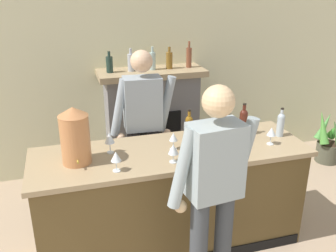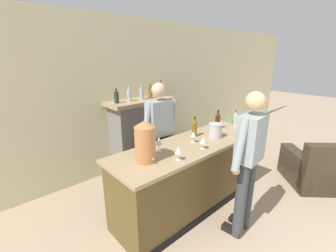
# 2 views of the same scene
# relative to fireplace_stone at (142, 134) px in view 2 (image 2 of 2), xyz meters

# --- Properties ---
(wall_back_panel) EXTENTS (12.00, 0.07, 2.75)m
(wall_back_panel) POSITION_rel_fireplace_stone_xyz_m (-0.10, 0.26, 0.69)
(wall_back_panel) COLOR beige
(wall_back_panel) RESTS_ON ground_plane
(bar_counter) EXTENTS (2.41, 0.77, 0.97)m
(bar_counter) POSITION_rel_fireplace_stone_xyz_m (-0.17, -1.44, -0.20)
(bar_counter) COLOR brown
(bar_counter) RESTS_ON ground_plane
(fireplace_stone) EXTENTS (1.27, 0.52, 1.66)m
(fireplace_stone) POSITION_rel_fireplace_stone_xyz_m (0.00, 0.00, 0.00)
(fireplace_stone) COLOR slate
(fireplace_stone) RESTS_ON ground_plane
(armchair_black) EXTENTS (1.27, 1.27, 0.84)m
(armchair_black) POSITION_rel_fireplace_stone_xyz_m (1.80, -2.53, -0.42)
(armchair_black) COLOR #382D1E
(armchair_black) RESTS_ON ground_plane
(potted_plant_corner) EXTENTS (0.41, 0.39, 0.74)m
(potted_plant_corner) POSITION_rel_fireplace_stone_xyz_m (2.36, -0.41, -0.38)
(potted_plant_corner) COLOR #4D4E3C
(potted_plant_corner) RESTS_ON ground_plane
(person_customer) EXTENTS (0.66, 0.34, 1.76)m
(person_customer) POSITION_rel_fireplace_stone_xyz_m (-0.11, -2.21, 0.29)
(person_customer) COLOR #393D41
(person_customer) RESTS_ON ground_plane
(person_bartender) EXTENTS (0.66, 0.32, 1.75)m
(person_bartender) POSITION_rel_fireplace_stone_xyz_m (-0.30, -0.88, 0.28)
(person_bartender) COLOR #34343E
(person_bartender) RESTS_ON ground_plane
(copper_dispenser) EXTENTS (0.24, 0.28, 0.47)m
(copper_dispenser) POSITION_rel_fireplace_stone_xyz_m (-0.97, -1.44, 0.52)
(copper_dispenser) COLOR #BD7846
(copper_dispenser) RESTS_ON bar_counter
(ice_bucket_steel) EXTENTS (0.20, 0.20, 0.20)m
(ice_bucket_steel) POSITION_rel_fireplace_stone_xyz_m (0.24, -1.50, 0.39)
(ice_bucket_steel) COLOR silver
(ice_bucket_steel) RESTS_ON bar_counter
(wine_bottle_merlot_tall) EXTENTS (0.08, 0.08, 0.31)m
(wine_bottle_merlot_tall) POSITION_rel_fireplace_stone_xyz_m (0.57, -1.29, 0.42)
(wine_bottle_merlot_tall) COLOR #4B1E14
(wine_bottle_merlot_tall) RESTS_ON bar_counter
(wine_bottle_cabernet_heavy) EXTENTS (0.07, 0.07, 0.29)m
(wine_bottle_cabernet_heavy) POSITION_rel_fireplace_stone_xyz_m (0.04, -1.28, 0.41)
(wine_bottle_cabernet_heavy) COLOR brown
(wine_bottle_cabernet_heavy) RESTS_ON bar_counter
(wine_bottle_rose_blush) EXTENTS (0.07, 0.07, 0.28)m
(wine_bottle_rose_blush) POSITION_rel_fireplace_stone_xyz_m (0.90, -1.42, 0.41)
(wine_bottle_rose_blush) COLOR #A5B5BD
(wine_bottle_rose_blush) RESTS_ON bar_counter
(wine_glass_mid_counter) EXTENTS (0.07, 0.07, 0.16)m
(wine_glass_mid_counter) POSITION_rel_fireplace_stone_xyz_m (-0.15, -1.43, 0.40)
(wine_glass_mid_counter) COLOR silver
(wine_glass_mid_counter) RESTS_ON bar_counter
(wine_glass_front_left) EXTENTS (0.08, 0.08, 0.16)m
(wine_glass_front_left) POSITION_rel_fireplace_stone_xyz_m (-0.69, -1.68, 0.40)
(wine_glass_front_left) COLOR silver
(wine_glass_front_left) RESTS_ON bar_counter
(wine_glass_back_row) EXTENTS (0.08, 0.08, 0.16)m
(wine_glass_back_row) POSITION_rel_fireplace_stone_xyz_m (-0.22, -1.66, 0.40)
(wine_glass_back_row) COLOR silver
(wine_glass_back_row) RESTS_ON bar_counter
(wine_glass_front_right) EXTENTS (0.08, 0.08, 0.19)m
(wine_glass_front_right) POSITION_rel_fireplace_stone_xyz_m (-0.69, -1.34, 0.42)
(wine_glass_front_right) COLOR silver
(wine_glass_front_right) RESTS_ON bar_counter
(wine_glass_near_bucket) EXTENTS (0.08, 0.08, 0.16)m
(wine_glass_near_bucket) POSITION_rel_fireplace_stone_xyz_m (0.71, -1.56, 0.40)
(wine_glass_near_bucket) COLOR silver
(wine_glass_near_bucket) RESTS_ON bar_counter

